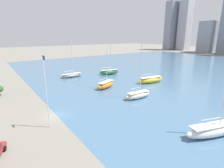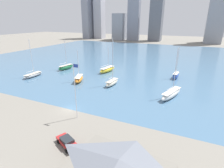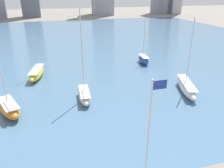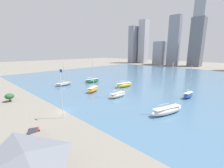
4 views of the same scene
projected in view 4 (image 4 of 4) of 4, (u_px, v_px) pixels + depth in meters
ground_plane at (64, 111)px, 43.23m from camera, size 500.00×500.00×0.00m
harbor_water at (168, 79)px, 92.69m from camera, size 180.00×140.00×0.00m
flag_pole at (61, 92)px, 37.17m from camera, size 1.24×0.14×12.84m
yard_shrub at (9, 96)px, 50.99m from camera, size 2.82×2.82×2.87m
sailboat_gray at (63, 84)px, 74.77m from camera, size 2.55×8.90×14.52m
sailboat_green at (92, 81)px, 81.77m from camera, size 3.68×8.75×13.27m
sailboat_orange at (93, 89)px, 63.08m from camera, size 5.11×7.91×11.45m
sailboat_yellow at (124, 85)px, 71.66m from camera, size 4.40×10.00×10.86m
sailboat_blue at (188, 95)px, 54.80m from camera, size 2.50×6.23×11.96m
sailboat_white at (167, 110)px, 40.71m from camera, size 5.71×11.12×14.26m
sailboat_cream at (118, 95)px, 55.71m from camera, size 2.70×7.70×16.02m
parked_sedan_red at (33, 134)px, 29.70m from camera, size 5.41×3.85×1.53m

